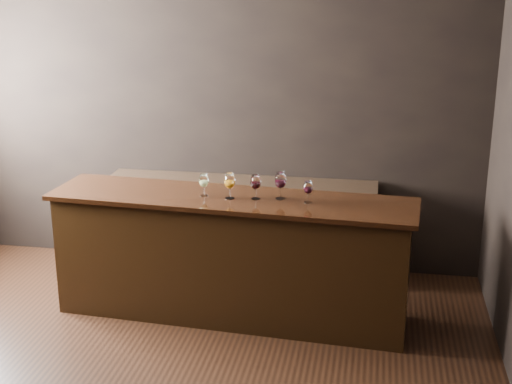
% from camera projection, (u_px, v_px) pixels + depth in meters
% --- Properties ---
extents(room_shell, '(5.02, 4.52, 2.81)m').
position_uv_depth(room_shell, '(88.00, 117.00, 4.39)').
color(room_shell, black).
rests_on(room_shell, ground).
extents(bar_counter, '(2.80, 0.79, 0.97)m').
position_uv_depth(bar_counter, '(232.00, 259.00, 5.64)').
color(bar_counter, black).
rests_on(bar_counter, ground).
extents(bar_top, '(2.89, 0.86, 0.04)m').
position_uv_depth(bar_top, '(231.00, 199.00, 5.50)').
color(bar_top, black).
rests_on(bar_top, bar_counter).
extents(back_bar_shelf, '(2.43, 0.40, 0.88)m').
position_uv_depth(back_bar_shelf, '(241.00, 226.00, 6.50)').
color(back_bar_shelf, black).
rests_on(back_bar_shelf, ground).
extents(glass_white, '(0.07, 0.07, 0.18)m').
position_uv_depth(glass_white, '(204.00, 181.00, 5.48)').
color(glass_white, white).
rests_on(glass_white, bar_top).
extents(glass_amber, '(0.09, 0.09, 0.20)m').
position_uv_depth(glass_amber, '(230.00, 181.00, 5.41)').
color(glass_amber, white).
rests_on(glass_amber, bar_top).
extents(glass_red_a, '(0.08, 0.08, 0.19)m').
position_uv_depth(glass_red_a, '(256.00, 183.00, 5.41)').
color(glass_red_a, white).
rests_on(glass_red_a, bar_top).
extents(glass_red_b, '(0.09, 0.09, 0.21)m').
position_uv_depth(glass_red_b, '(281.00, 181.00, 5.40)').
color(glass_red_b, white).
rests_on(glass_red_b, bar_top).
extents(glass_red_c, '(0.07, 0.07, 0.17)m').
position_uv_depth(glass_red_c, '(308.00, 188.00, 5.32)').
color(glass_red_c, white).
rests_on(glass_red_c, bar_top).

